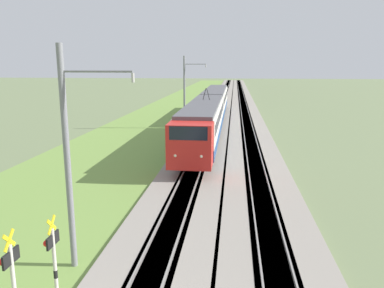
% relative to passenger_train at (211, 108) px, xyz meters
% --- Properties ---
extents(ballast_main, '(240.00, 4.40, 0.30)m').
position_rel_passenger_train_xyz_m(ballast_main, '(14.40, 0.00, -2.25)').
color(ballast_main, gray).
rests_on(ballast_main, ground).
extents(ballast_adjacent, '(240.00, 4.40, 0.30)m').
position_rel_passenger_train_xyz_m(ballast_adjacent, '(14.40, -4.25, -2.25)').
color(ballast_adjacent, gray).
rests_on(ballast_adjacent, ground).
extents(track_main, '(240.00, 1.57, 0.45)m').
position_rel_passenger_train_xyz_m(track_main, '(14.40, 0.00, -2.24)').
color(track_main, '#4C4238').
rests_on(track_main, ground).
extents(track_adjacent, '(240.00, 1.57, 0.45)m').
position_rel_passenger_train_xyz_m(track_adjacent, '(14.40, -4.25, -2.24)').
color(track_adjacent, '#4C4238').
rests_on(track_adjacent, ground).
extents(grass_verge, '(240.00, 12.07, 0.12)m').
position_rel_passenger_train_xyz_m(grass_verge, '(14.40, 6.98, -2.34)').
color(grass_verge, olive).
rests_on(grass_verge, ground).
extents(passenger_train, '(41.68, 2.90, 5.11)m').
position_rel_passenger_train_xyz_m(passenger_train, '(0.00, 0.00, 0.00)').
color(passenger_train, red).
rests_on(passenger_train, ground).
extents(crossing_signal_near, '(0.70, 0.23, 3.20)m').
position_rel_passenger_train_xyz_m(crossing_signal_near, '(-34.53, 2.90, -0.45)').
color(crossing_signal_near, beige).
rests_on(crossing_signal_near, ground).
extents(crossing_signal_aux, '(0.70, 0.23, 3.00)m').
position_rel_passenger_train_xyz_m(crossing_signal_aux, '(-33.11, 2.51, -0.58)').
color(crossing_signal_aux, beige).
rests_on(crossing_signal_aux, ground).
extents(catenary_mast_near, '(0.22, 2.56, 7.98)m').
position_rel_passenger_train_xyz_m(catenary_mast_near, '(-30.80, 2.91, 1.73)').
color(catenary_mast_near, slate).
rests_on(catenary_mast_near, ground).
extents(catenary_mast_mid, '(0.22, 2.56, 8.26)m').
position_rel_passenger_train_xyz_m(catenary_mast_mid, '(-0.52, 2.91, 1.88)').
color(catenary_mast_mid, slate).
rests_on(catenary_mast_mid, ground).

